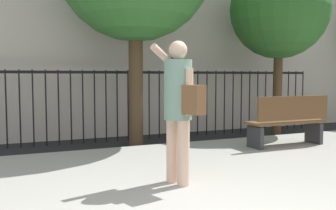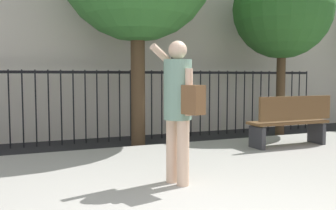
{
  "view_description": "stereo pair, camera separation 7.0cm",
  "coord_description": "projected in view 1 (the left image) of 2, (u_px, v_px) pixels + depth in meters",
  "views": [
    {
      "loc": [
        -1.74,
        -2.4,
        1.47
      ],
      "look_at": [
        0.22,
        2.08,
        1.1
      ],
      "focal_mm": 40.9,
      "sensor_mm": 36.0,
      "label": 1
    },
    {
      "loc": [
        -1.67,
        -2.42,
        1.47
      ],
      "look_at": [
        0.22,
        2.08,
        1.1
      ],
      "focal_mm": 40.9,
      "sensor_mm": 36.0,
      "label": 2
    }
  ],
  "objects": [
    {
      "name": "street_bench",
      "position": [
        289.0,
        120.0,
        7.16
      ],
      "size": [
        1.6,
        0.45,
        0.95
      ],
      "color": "brown",
      "rests_on": "sidewalk"
    },
    {
      "name": "iron_fence",
      "position": [
        89.0,
        97.0,
        8.31
      ],
      "size": [
        12.03,
        0.04,
        1.6
      ],
      "color": "black",
      "rests_on": "ground"
    },
    {
      "name": "sidewalk",
      "position": [
        149.0,
        183.0,
        5.0
      ],
      "size": [
        28.0,
        4.4,
        0.15
      ],
      "primitive_type": "cube",
      "color": "#9E9B93",
      "rests_on": "ground"
    },
    {
      "name": "street_tree_mid",
      "position": [
        279.0,
        10.0,
        9.14
      ],
      "size": [
        2.35,
        2.35,
        4.23
      ],
      "color": "#4C3823",
      "rests_on": "ground"
    },
    {
      "name": "pedestrian_on_phone",
      "position": [
        179.0,
        101.0,
        4.6
      ],
      "size": [
        0.53,
        0.71,
        1.74
      ],
      "color": "beige",
      "rests_on": "sidewalk"
    }
  ]
}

